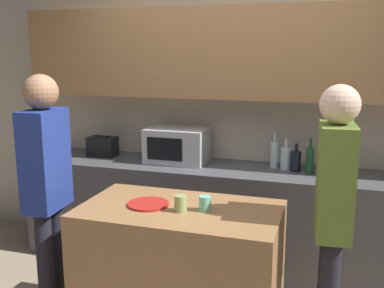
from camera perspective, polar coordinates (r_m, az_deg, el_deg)
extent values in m
cube|color=beige|center=(4.03, 5.75, 4.66)|extent=(6.40, 0.08, 2.70)
cube|color=#A37547|center=(3.81, 5.27, 11.42)|extent=(3.74, 0.32, 0.75)
cube|color=#4C4C51|center=(3.92, 4.41, -9.25)|extent=(3.60, 0.62, 0.88)
cube|color=#996B42|center=(2.96, -1.52, -16.31)|extent=(1.23, 0.70, 0.90)
cube|color=#B7BABC|center=(3.94, -1.84, -0.13)|extent=(0.52, 0.38, 0.30)
cube|color=black|center=(3.78, -3.52, -0.65)|extent=(0.31, 0.01, 0.19)
cube|color=black|center=(4.25, -11.28, -0.31)|extent=(0.26, 0.16, 0.18)
cube|color=black|center=(4.26, -11.92, 0.95)|extent=(0.02, 0.11, 0.01)
cube|color=black|center=(4.21, -10.74, 0.88)|extent=(0.02, 0.11, 0.01)
cylinder|color=silver|center=(3.81, 10.41, -1.38)|extent=(0.07, 0.07, 0.22)
cylinder|color=silver|center=(3.78, 10.49, 0.83)|extent=(0.02, 0.02, 0.08)
cylinder|color=silver|center=(3.77, 11.83, -1.82)|extent=(0.09, 0.09, 0.18)
cylinder|color=silver|center=(3.75, 11.91, 0.08)|extent=(0.03, 0.03, 0.07)
cylinder|color=black|center=(3.73, 13.06, -2.17)|extent=(0.08, 0.08, 0.17)
cylinder|color=black|center=(3.71, 13.14, -0.44)|extent=(0.03, 0.03, 0.06)
cylinder|color=#194723|center=(3.68, 14.72, -2.07)|extent=(0.06, 0.06, 0.21)
cylinder|color=#194723|center=(3.65, 14.84, 0.17)|extent=(0.02, 0.02, 0.08)
cylinder|color=maroon|center=(3.73, 16.12, -1.89)|extent=(0.07, 0.07, 0.22)
cylinder|color=maroon|center=(3.69, 16.25, 0.45)|extent=(0.02, 0.02, 0.09)
cylinder|color=red|center=(2.83, -5.56, -7.60)|extent=(0.26, 0.26, 0.01)
cylinder|color=#9AB168|center=(2.70, -1.46, -7.55)|extent=(0.07, 0.07, 0.10)
cylinder|color=#75CEB3|center=(2.71, 1.65, -7.55)|extent=(0.07, 0.07, 0.09)
cube|color=olive|center=(2.64, 17.70, -4.50)|extent=(0.22, 0.35, 0.64)
sphere|color=beige|center=(2.56, 18.29, 4.79)|extent=(0.22, 0.22, 0.22)
cylinder|color=black|center=(3.36, -16.61, -13.98)|extent=(0.11, 0.11, 0.82)
cylinder|color=black|center=(3.23, -18.05, -15.09)|extent=(0.11, 0.11, 0.82)
cube|color=navy|center=(3.05, -18.15, -1.93)|extent=(0.22, 0.35, 0.65)
sphere|color=#9E7051|center=(2.98, -18.68, 6.29)|extent=(0.22, 0.22, 0.22)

